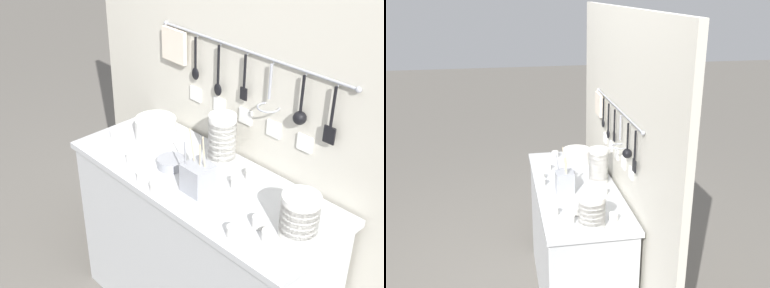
% 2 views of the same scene
% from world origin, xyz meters
% --- Properties ---
extents(counter, '(1.30, 0.52, 0.87)m').
position_xyz_m(counter, '(0.00, 0.00, 0.44)').
color(counter, '#B7BABC').
rests_on(counter, ground).
extents(back_wall, '(2.10, 0.11, 1.98)m').
position_xyz_m(back_wall, '(-0.00, 0.29, 0.99)').
color(back_wall, beige).
rests_on(back_wall, ground).
extents(bowl_stack_wide_centre, '(0.13, 0.13, 0.23)m').
position_xyz_m(bowl_stack_wide_centre, '(-0.03, 0.16, 0.99)').
color(bowl_stack_wide_centre, silver).
rests_on(bowl_stack_wide_centre, counter).
extents(bowl_stack_short_front, '(0.14, 0.14, 0.17)m').
position_xyz_m(bowl_stack_short_front, '(0.52, 0.00, 0.96)').
color(bowl_stack_short_front, silver).
rests_on(bowl_stack_short_front, counter).
extents(plate_stack, '(0.20, 0.20, 0.10)m').
position_xyz_m(plate_stack, '(-0.40, 0.08, 0.92)').
color(plate_stack, silver).
rests_on(plate_stack, counter).
extents(steel_mixing_bowl, '(0.13, 0.13, 0.04)m').
position_xyz_m(steel_mixing_bowl, '(-0.15, -0.04, 0.89)').
color(steel_mixing_bowl, '#93969E').
rests_on(steel_mixing_bowl, counter).
extents(cutlery_caddy, '(0.11, 0.11, 0.28)m').
position_xyz_m(cutlery_caddy, '(0.06, -0.08, 0.93)').
color(cutlery_caddy, '#93969E').
rests_on(cutlery_caddy, counter).
extents(cup_front_right, '(0.05, 0.05, 0.04)m').
position_xyz_m(cup_front_right, '(-0.15, -0.21, 0.89)').
color(cup_front_right, silver).
rests_on(cup_front_right, counter).
extents(cup_beside_plates, '(0.05, 0.05, 0.04)m').
position_xyz_m(cup_beside_plates, '(0.47, -0.11, 0.89)').
color(cup_beside_plates, silver).
rests_on(cup_beside_plates, counter).
extents(cup_centre, '(0.05, 0.05, 0.04)m').
position_xyz_m(cup_centre, '(-0.30, -0.15, 0.89)').
color(cup_centre, silver).
rests_on(cup_centre, counter).
extents(cup_edge_far, '(0.05, 0.05, 0.04)m').
position_xyz_m(cup_edge_far, '(0.15, 0.15, 0.89)').
color(cup_edge_far, silver).
rests_on(cup_edge_far, counter).
extents(cup_mid_row, '(0.05, 0.05, 0.04)m').
position_xyz_m(cup_mid_row, '(0.37, -0.18, 0.89)').
color(cup_mid_row, silver).
rests_on(cup_mid_row, counter).
extents(cup_front_left, '(0.05, 0.05, 0.04)m').
position_xyz_m(cup_front_left, '(0.39, -0.07, 0.89)').
color(cup_front_left, silver).
rests_on(cup_front_left, counter).
extents(cup_back_right, '(0.05, 0.05, 0.04)m').
position_xyz_m(cup_back_right, '(-0.55, -0.06, 0.89)').
color(cup_back_right, silver).
rests_on(cup_back_right, counter).
extents(cup_by_caddy, '(0.05, 0.05, 0.04)m').
position_xyz_m(cup_by_caddy, '(0.49, 0.13, 0.89)').
color(cup_by_caddy, silver).
rests_on(cup_by_caddy, counter).
extents(cup_back_left, '(0.05, 0.05, 0.04)m').
position_xyz_m(cup_back_left, '(-0.05, -0.21, 0.89)').
color(cup_back_left, silver).
rests_on(cup_back_left, counter).
extents(cup_edge_near, '(0.05, 0.05, 0.04)m').
position_xyz_m(cup_edge_near, '(0.15, 0.06, 0.89)').
color(cup_edge_near, silver).
rests_on(cup_edge_near, counter).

